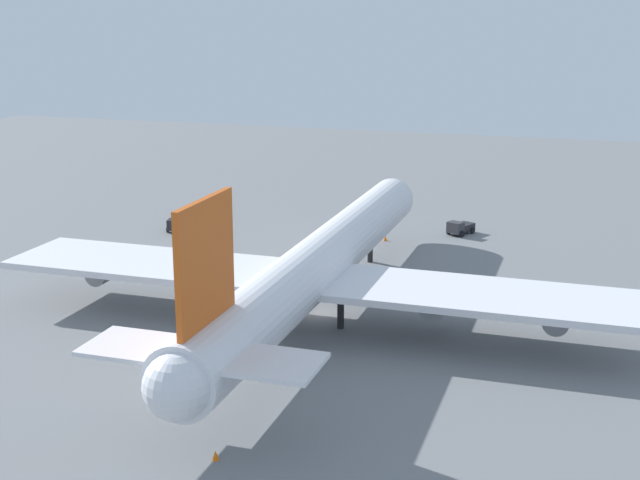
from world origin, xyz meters
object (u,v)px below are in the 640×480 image
(cargo_airplane, at_px, (318,265))
(maintenance_van, at_px, (460,227))
(safety_cone_nose, at_px, (385,238))
(catering_truck, at_px, (178,223))
(safety_cone_tail, at_px, (216,455))

(cargo_airplane, xyz_separation_m, maintenance_van, (39.41, -8.72, -4.66))
(cargo_airplane, height_order, safety_cone_nose, cargo_airplane)
(catering_truck, bearing_deg, safety_cone_nose, -83.71)
(catering_truck, height_order, safety_cone_nose, catering_truck)
(maintenance_van, xyz_separation_m, safety_cone_tail, (-70.87, 6.34, -0.67))
(maintenance_van, distance_m, catering_truck, 41.30)
(cargo_airplane, height_order, maintenance_van, cargo_airplane)
(maintenance_van, height_order, safety_cone_nose, maintenance_van)
(cargo_airplane, relative_size, maintenance_van, 14.46)
(safety_cone_nose, xyz_separation_m, safety_cone_tail, (-64.06, -3.08, -0.02))
(cargo_airplane, relative_size, safety_cone_nose, 91.98)
(cargo_airplane, distance_m, maintenance_van, 40.63)
(safety_cone_nose, relative_size, safety_cone_tail, 1.05)
(cargo_airplane, bearing_deg, safety_cone_nose, 1.22)
(safety_cone_tail, bearing_deg, cargo_airplane, 4.33)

